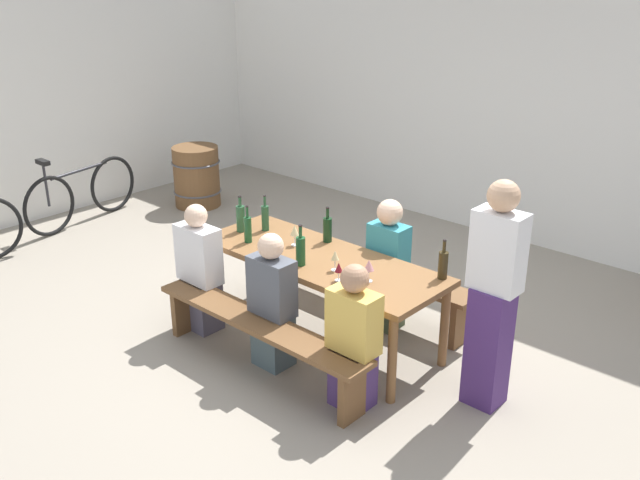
# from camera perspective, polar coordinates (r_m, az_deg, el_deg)

# --- Properties ---
(ground_plane) EXTENTS (24.00, 24.00, 0.00)m
(ground_plane) POSITION_cam_1_polar(r_m,az_deg,el_deg) (6.11, 0.00, -7.84)
(ground_plane) COLOR gray
(back_wall) EXTENTS (14.00, 0.20, 3.20)m
(back_wall) POSITION_cam_1_polar(r_m,az_deg,el_deg) (8.14, 15.89, 11.02)
(back_wall) COLOR silver
(back_wall) RESTS_ON ground
(side_wall) EXTENTS (0.20, 6.91, 3.20)m
(side_wall) POSITION_cam_1_polar(r_m,az_deg,el_deg) (9.18, -22.30, 11.41)
(side_wall) COLOR silver
(side_wall) RESTS_ON ground
(tasting_table) EXTENTS (2.17, 0.80, 0.75)m
(tasting_table) POSITION_cam_1_polar(r_m,az_deg,el_deg) (5.80, 0.00, -2.07)
(tasting_table) COLOR brown
(tasting_table) RESTS_ON ground
(bench_near) EXTENTS (2.07, 0.30, 0.45)m
(bench_near) POSITION_cam_1_polar(r_m,az_deg,el_deg) (5.51, -4.93, -7.28)
(bench_near) COLOR brown
(bench_near) RESTS_ON ground
(bench_far) EXTENTS (2.07, 0.30, 0.45)m
(bench_far) POSITION_cam_1_polar(r_m,az_deg,el_deg) (6.42, 4.19, -2.75)
(bench_far) COLOR brown
(bench_far) RESTS_ON ground
(wine_bottle_0) EXTENTS (0.08, 0.08, 0.33)m
(wine_bottle_0) POSITION_cam_1_polar(r_m,az_deg,el_deg) (6.30, -6.39, 1.77)
(wine_bottle_0) COLOR #234C2D
(wine_bottle_0) RESTS_ON tasting_table
(wine_bottle_1) EXTENTS (0.07, 0.07, 0.33)m
(wine_bottle_1) POSITION_cam_1_polar(r_m,az_deg,el_deg) (6.06, -5.81, 0.90)
(wine_bottle_1) COLOR #194723
(wine_bottle_1) RESTS_ON tasting_table
(wine_bottle_2) EXTENTS (0.08, 0.08, 0.34)m
(wine_bottle_2) POSITION_cam_1_polar(r_m,az_deg,el_deg) (5.59, -1.57, -0.83)
(wine_bottle_2) COLOR #194723
(wine_bottle_2) RESTS_ON tasting_table
(wine_bottle_3) EXTENTS (0.08, 0.08, 0.31)m
(wine_bottle_3) POSITION_cam_1_polar(r_m,az_deg,el_deg) (6.04, 0.60, 0.89)
(wine_bottle_3) COLOR #143319
(wine_bottle_3) RESTS_ON tasting_table
(wine_bottle_4) EXTENTS (0.07, 0.07, 0.32)m
(wine_bottle_4) POSITION_cam_1_polar(r_m,az_deg,el_deg) (5.44, 9.84, -1.93)
(wine_bottle_4) COLOR #332814
(wine_bottle_4) RESTS_ON tasting_table
(wine_bottle_5) EXTENTS (0.07, 0.07, 0.33)m
(wine_bottle_5) POSITION_cam_1_polar(r_m,az_deg,el_deg) (6.31, -4.42, 1.83)
(wine_bottle_5) COLOR #234C2D
(wine_bottle_5) RESTS_ON tasting_table
(wine_glass_0) EXTENTS (0.08, 0.08, 0.18)m
(wine_glass_0) POSITION_cam_1_polar(r_m,az_deg,el_deg) (5.31, 3.95, -2.08)
(wine_glass_0) COLOR silver
(wine_glass_0) RESTS_ON tasting_table
(wine_glass_1) EXTENTS (0.06, 0.06, 0.17)m
(wine_glass_1) POSITION_cam_1_polar(r_m,az_deg,el_deg) (5.49, 1.22, -1.33)
(wine_glass_1) COLOR silver
(wine_glass_1) RESTS_ON tasting_table
(wine_glass_2) EXTENTS (0.07, 0.07, 0.18)m
(wine_glass_2) POSITION_cam_1_polar(r_m,az_deg,el_deg) (5.96, -2.05, 0.75)
(wine_glass_2) COLOR silver
(wine_glass_2) RESTS_ON tasting_table
(wine_glass_3) EXTENTS (0.06, 0.06, 0.15)m
(wine_glass_3) POSITION_cam_1_polar(r_m,az_deg,el_deg) (5.32, 1.51, -2.28)
(wine_glass_3) COLOR silver
(wine_glass_3) RESTS_ON tasting_table
(seated_guest_near_0) EXTENTS (0.40, 0.24, 1.14)m
(seated_guest_near_0) POSITION_cam_1_polar(r_m,az_deg,el_deg) (6.12, -9.62, -2.51)
(seated_guest_near_0) COLOR #514C5D
(seated_guest_near_0) RESTS_ON ground
(seated_guest_near_1) EXTENTS (0.37, 0.24, 1.12)m
(seated_guest_near_1) POSITION_cam_1_polar(r_m,az_deg,el_deg) (5.51, -3.86, -5.15)
(seated_guest_near_1) COLOR #46575C
(seated_guest_near_1) RESTS_ON ground
(seated_guest_near_2) EXTENTS (0.37, 0.24, 1.11)m
(seated_guest_near_2) POSITION_cam_1_polar(r_m,az_deg,el_deg) (5.03, 2.70, -8.06)
(seated_guest_near_2) COLOR #472F66
(seated_guest_near_2) RESTS_ON ground
(seated_guest_far_0) EXTENTS (0.33, 0.24, 1.17)m
(seated_guest_far_0) POSITION_cam_1_polar(r_m,az_deg,el_deg) (6.07, 5.46, -2.09)
(seated_guest_far_0) COLOR #445339
(seated_guest_far_0) RESTS_ON ground
(standing_host) EXTENTS (0.35, 0.24, 1.69)m
(standing_host) POSITION_cam_1_polar(r_m,az_deg,el_deg) (5.05, 13.72, -4.59)
(standing_host) COLOR #432764
(standing_host) RESTS_ON ground
(wine_barrel) EXTENTS (0.62, 0.62, 0.77)m
(wine_barrel) POSITION_cam_1_polar(r_m,az_deg,el_deg) (9.26, -9.87, 5.05)
(wine_barrel) COLOR brown
(wine_barrel) RESTS_ON ground
(parked_bicycle_0) EXTENTS (0.38, 1.65, 0.90)m
(parked_bicycle_0) POSITION_cam_1_polar(r_m,az_deg,el_deg) (8.98, -18.59, 3.56)
(parked_bicycle_0) COLOR black
(parked_bicycle_0) RESTS_ON ground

